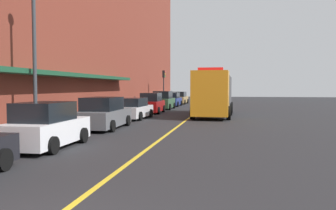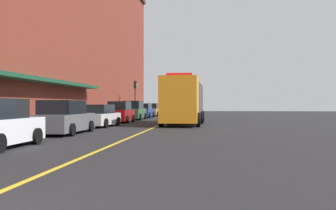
{
  "view_description": "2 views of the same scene",
  "coord_description": "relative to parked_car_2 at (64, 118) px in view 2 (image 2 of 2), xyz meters",
  "views": [
    {
      "loc": [
        3.07,
        -4.43,
        2.34
      ],
      "look_at": [
        -1.06,
        18.48,
        1.14
      ],
      "focal_mm": 37.12,
      "sensor_mm": 36.0,
      "label": 1
    },
    {
      "loc": [
        3.7,
        -4.08,
        1.56
      ],
      "look_at": [
        1.27,
        17.04,
        1.53
      ],
      "focal_mm": 38.16,
      "sensor_mm": 36.0,
      "label": 2
    }
  ],
  "objects": [
    {
      "name": "parked_car_2",
      "position": [
        0.0,
        0.0,
        0.0
      ],
      "size": [
        2.21,
        4.83,
        1.78
      ],
      "rotation": [
        0.0,
        0.0,
        1.59
      ],
      "color": "#595B60",
      "rests_on": "ground"
    },
    {
      "name": "parked_car_7",
      "position": [
        0.07,
        29.42,
        -0.03
      ],
      "size": [
        2.01,
        4.89,
        1.71
      ],
      "rotation": [
        0.0,
        0.0,
        1.56
      ],
      "color": "#A5844C",
      "rests_on": "ground"
    },
    {
      "name": "parked_car_5",
      "position": [
        0.01,
        17.54,
        0.06
      ],
      "size": [
        2.11,
        4.25,
        1.92
      ],
      "rotation": [
        0.0,
        0.0,
        1.56
      ],
      "color": "#2D5133",
      "rests_on": "ground"
    },
    {
      "name": "parking_meter_1",
      "position": [
        -1.39,
        11.47,
        0.23
      ],
      "size": [
        0.14,
        0.18,
        1.33
      ],
      "color": "#4C4C51",
      "rests_on": "sidewalk_left"
    },
    {
      "name": "parking_meter_0",
      "position": [
        -1.39,
        28.37,
        0.23
      ],
      "size": [
        0.14,
        0.18,
        1.33
      ],
      "color": "#4C4C51",
      "rests_on": "sidewalk_left"
    },
    {
      "name": "traffic_light_near",
      "position": [
        -1.33,
        24.8,
        2.33
      ],
      "size": [
        0.38,
        0.36,
        4.3
      ],
      "color": "#232326",
      "rests_on": "sidewalk_left"
    },
    {
      "name": "lane_center_stripe",
      "position": [
        3.96,
        10.92,
        -0.83
      ],
      "size": [
        0.16,
        70.0,
        0.01
      ],
      "primitive_type": "cube",
      "color": "gold",
      "rests_on": "ground"
    },
    {
      "name": "utility_truck",
      "position": [
        5.71,
        9.83,
        0.95
      ],
      "size": [
        3.08,
        9.5,
        3.73
      ],
      "rotation": [
        0.0,
        0.0,
        -1.6
      ],
      "color": "orange",
      "rests_on": "ground"
    },
    {
      "name": "parked_car_3",
      "position": [
        -0.04,
        6.13,
        -0.09
      ],
      "size": [
        2.25,
        4.52,
        1.56
      ],
      "rotation": [
        0.0,
        0.0,
        1.53
      ],
      "color": "silver",
      "rests_on": "ground"
    },
    {
      "name": "parked_car_6",
      "position": [
        -0.07,
        23.45,
        -0.05
      ],
      "size": [
        2.13,
        4.69,
        1.67
      ],
      "rotation": [
        0.0,
        0.0,
        1.57
      ],
      "color": "navy",
      "rests_on": "ground"
    },
    {
      "name": "brick_building_left",
      "position": [
        -8.55,
        9.91,
        8.8
      ],
      "size": [
        11.39,
        64.0,
        19.25
      ],
      "color": "maroon",
      "rests_on": "ground"
    },
    {
      "name": "parked_car_4",
      "position": [
        0.04,
        11.9,
        0.02
      ],
      "size": [
        1.99,
        4.18,
        1.83
      ],
      "rotation": [
        0.0,
        0.0,
        1.58
      ],
      "color": "maroon",
      "rests_on": "ground"
    },
    {
      "name": "ground_plane",
      "position": [
        3.96,
        10.92,
        -0.83
      ],
      "size": [
        112.0,
        112.0,
        0.0
      ],
      "primitive_type": "plane",
      "color": "#232326"
    },
    {
      "name": "parking_meter_3",
      "position": [
        -1.39,
        1.42,
        0.23
      ],
      "size": [
        0.14,
        0.18,
        1.33
      ],
      "color": "#4C4C51",
      "rests_on": "sidewalk_left"
    },
    {
      "name": "sidewalk_left",
      "position": [
        -2.24,
        10.92,
        -0.76
      ],
      "size": [
        2.4,
        70.0,
        0.15
      ],
      "primitive_type": "cube",
      "color": "gray",
      "rests_on": "ground"
    }
  ]
}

